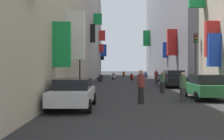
{
  "coord_description": "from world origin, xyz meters",
  "views": [
    {
      "loc": [
        -1.88,
        -4.22,
        2.02
      ],
      "look_at": [
        -2.16,
        20.42,
        1.65
      ],
      "focal_mm": 46.7,
      "sensor_mm": 36.0,
      "label": 1
    }
  ],
  "objects": [
    {
      "name": "pedestrian_mid_street",
      "position": [
        1.61,
        17.42,
        0.79
      ],
      "size": [
        0.52,
        0.52,
        1.59
      ],
      "color": "#2C2C2C",
      "rests_on": "ground"
    },
    {
      "name": "parked_car_black",
      "position": [
        3.51,
        22.83,
        0.82
      ],
      "size": [
        1.89,
        4.21,
        1.59
      ],
      "color": "black",
      "rests_on": "ground"
    },
    {
      "name": "scooter_black",
      "position": [
        -3.74,
        32.15,
        0.46
      ],
      "size": [
        0.61,
        1.78,
        1.13
      ],
      "color": "black",
      "rests_on": "ground"
    },
    {
      "name": "building_left_mid_b",
      "position": [
        -7.99,
        53.17,
        7.78
      ],
      "size": [
        7.27,
        13.68,
        15.58
      ],
      "color": "gray",
      "rests_on": "ground"
    },
    {
      "name": "parked_car_white",
      "position": [
        -3.88,
        9.57,
        0.74
      ],
      "size": [
        1.98,
        4.31,
        1.4
      ],
      "color": "white",
      "rests_on": "ground"
    },
    {
      "name": "building_left_mid_a",
      "position": [
        -8.0,
        37.46,
        10.03
      ],
      "size": [
        7.19,
        17.72,
        20.06
      ],
      "color": "#B2A899",
      "rests_on": "ground"
    },
    {
      "name": "scooter_orange",
      "position": [
        -0.26,
        51.23,
        0.46
      ],
      "size": [
        0.56,
        1.81,
        1.13
      ],
      "color": "orange",
      "rests_on": "ground"
    },
    {
      "name": "pedestrian_crossing",
      "position": [
        -0.51,
        11.21,
        0.9
      ],
      "size": [
        0.48,
        0.48,
        1.8
      ],
      "color": "#242424",
      "rests_on": "ground"
    },
    {
      "name": "parked_car_green",
      "position": [
        3.58,
        13.3,
        0.78
      ],
      "size": [
        2.01,
        3.98,
        1.49
      ],
      "color": "#236638",
      "rests_on": "ground"
    },
    {
      "name": "pedestrian_near_right",
      "position": [
        1.89,
        12.02,
        0.83
      ],
      "size": [
        0.52,
        0.52,
        1.66
      ],
      "color": "#3B3B3B",
      "rests_on": "ground"
    },
    {
      "name": "scooter_blue",
      "position": [
        3.27,
        45.12,
        0.46
      ],
      "size": [
        0.51,
        1.84,
        1.13
      ],
      "color": "#2D4CAD",
      "rests_on": "ground"
    },
    {
      "name": "ground_plane",
      "position": [
        0.0,
        30.0,
        0.0
      ],
      "size": [
        140.0,
        140.0,
        0.0
      ],
      "primitive_type": "plane",
      "color": "#2D2D30"
    },
    {
      "name": "scooter_silver",
      "position": [
        3.73,
        33.22,
        0.46
      ],
      "size": [
        0.47,
        2.0,
        1.13
      ],
      "color": "#ADADB2",
      "rests_on": "ground"
    },
    {
      "name": "pedestrian_near_left",
      "position": [
        2.54,
        27.22,
        0.79
      ],
      "size": [
        0.47,
        0.47,
        1.59
      ],
      "color": "#3F3F3F",
      "rests_on": "ground"
    },
    {
      "name": "scooter_white",
      "position": [
        -2.15,
        37.99,
        0.46
      ],
      "size": [
        0.59,
        1.89,
        1.13
      ],
      "color": "silver",
      "rests_on": "ground"
    },
    {
      "name": "traffic_light_far_corner",
      "position": [
        -4.58,
        17.82,
        3.15
      ],
      "size": [
        0.26,
        0.34,
        4.66
      ],
      "color": "#2D2D2D",
      "rests_on": "ground"
    },
    {
      "name": "scooter_red",
      "position": [
        0.37,
        35.71,
        0.46
      ],
      "size": [
        0.56,
        1.77,
        1.13
      ],
      "color": "red",
      "rests_on": "ground"
    },
    {
      "name": "building_right_far",
      "position": [
        8.0,
        41.72,
        10.58
      ],
      "size": [
        7.36,
        36.56,
        21.17
      ],
      "color": "gray",
      "rests_on": "ground"
    },
    {
      "name": "traffic_light_near_corner",
      "position": [
        4.61,
        19.38,
        3.12
      ],
      "size": [
        0.26,
        0.34,
        4.62
      ],
      "color": "#2D2D2D",
      "rests_on": "ground"
    }
  ]
}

